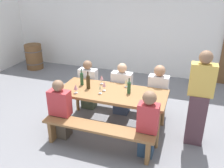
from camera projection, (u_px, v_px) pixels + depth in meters
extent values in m
plane|color=slate|center=(112.00, 126.00, 4.59)|extent=(24.00, 24.00, 0.00)
cube|color=white|center=(148.00, 20.00, 6.70)|extent=(14.00, 0.20, 3.20)
cube|color=olive|center=(112.00, 93.00, 4.30)|extent=(1.99, 0.85, 0.05)
cylinder|color=olive|center=(60.00, 112.00, 4.41)|extent=(0.07, 0.07, 0.70)
cylinder|color=olive|center=(157.00, 130.00, 3.86)|extent=(0.07, 0.07, 0.70)
cylinder|color=olive|center=(77.00, 96.00, 5.04)|extent=(0.07, 0.07, 0.70)
cylinder|color=olive|center=(163.00, 109.00, 4.49)|extent=(0.07, 0.07, 0.70)
cube|color=olive|center=(97.00, 127.00, 3.79)|extent=(1.89, 0.30, 0.04)
cube|color=olive|center=(53.00, 129.00, 4.13)|extent=(0.06, 0.24, 0.41)
cube|color=olive|center=(148.00, 150.00, 3.63)|extent=(0.06, 0.24, 0.41)
cube|color=olive|center=(123.00, 91.00, 5.05)|extent=(1.89, 0.30, 0.04)
cube|color=olive|center=(87.00, 95.00, 5.39)|extent=(0.06, 0.24, 0.41)
cube|color=olive|center=(162.00, 107.00, 4.89)|extent=(0.06, 0.24, 0.41)
cylinder|color=#234C2D|center=(129.00, 88.00, 4.19)|extent=(0.06, 0.06, 0.21)
cylinder|color=#234C2D|center=(129.00, 81.00, 4.13)|extent=(0.02, 0.02, 0.07)
cylinder|color=black|center=(129.00, 79.00, 4.12)|extent=(0.02, 0.02, 0.01)
cylinder|color=#234C2D|center=(82.00, 79.00, 4.53)|extent=(0.06, 0.06, 0.24)
cylinder|color=#234C2D|center=(81.00, 71.00, 4.47)|extent=(0.02, 0.02, 0.08)
cylinder|color=black|center=(81.00, 69.00, 4.45)|extent=(0.02, 0.02, 0.01)
cylinder|color=#332814|center=(88.00, 82.00, 4.37)|extent=(0.07, 0.07, 0.25)
cylinder|color=#332814|center=(88.00, 74.00, 4.31)|extent=(0.03, 0.03, 0.07)
cylinder|color=black|center=(88.00, 72.00, 4.29)|extent=(0.03, 0.03, 0.01)
cylinder|color=silver|center=(104.00, 90.00, 4.33)|extent=(0.06, 0.06, 0.01)
cylinder|color=silver|center=(104.00, 88.00, 4.32)|extent=(0.01, 0.01, 0.08)
cone|color=#D18C93|center=(104.00, 84.00, 4.28)|extent=(0.06, 0.06, 0.10)
cylinder|color=silver|center=(100.00, 93.00, 4.22)|extent=(0.06, 0.06, 0.01)
cylinder|color=silver|center=(100.00, 91.00, 4.20)|extent=(0.01, 0.01, 0.08)
cone|color=beige|center=(100.00, 87.00, 4.17)|extent=(0.06, 0.06, 0.08)
cylinder|color=silver|center=(102.00, 84.00, 4.62)|extent=(0.06, 0.06, 0.01)
cylinder|color=silver|center=(102.00, 81.00, 4.60)|extent=(0.01, 0.01, 0.09)
cone|color=#D18C93|center=(102.00, 77.00, 4.57)|extent=(0.07, 0.07, 0.09)
cylinder|color=silver|center=(76.00, 93.00, 4.24)|extent=(0.06, 0.06, 0.01)
cylinder|color=silver|center=(76.00, 91.00, 4.22)|extent=(0.01, 0.01, 0.07)
cone|color=#D18C93|center=(76.00, 87.00, 4.19)|extent=(0.08, 0.08, 0.10)
cylinder|color=silver|center=(126.00, 87.00, 4.48)|extent=(0.06, 0.06, 0.01)
cylinder|color=silver|center=(126.00, 85.00, 4.47)|extent=(0.01, 0.01, 0.06)
cone|color=beige|center=(126.00, 81.00, 4.44)|extent=(0.08, 0.08, 0.10)
cube|color=brown|center=(62.00, 125.00, 4.23)|extent=(0.28, 0.24, 0.45)
cube|color=#C6383D|center=(60.00, 103.00, 4.05)|extent=(0.37, 0.20, 0.45)
sphere|color=#846047|center=(58.00, 86.00, 3.92)|extent=(0.20, 0.20, 0.20)
cube|color=navy|center=(146.00, 142.00, 3.77)|extent=(0.24, 0.24, 0.45)
cube|color=#C6383D|center=(148.00, 118.00, 3.59)|extent=(0.32, 0.20, 0.47)
sphere|color=#846047|center=(150.00, 98.00, 3.45)|extent=(0.21, 0.21, 0.21)
cube|color=#45523B|center=(89.00, 98.00, 5.22)|extent=(0.29, 0.24, 0.45)
cube|color=silver|center=(88.00, 79.00, 5.04)|extent=(0.39, 0.20, 0.45)
sphere|color=#846047|center=(87.00, 65.00, 4.91)|extent=(0.19, 0.19, 0.19)
cube|color=#3B4A66|center=(121.00, 103.00, 4.99)|extent=(0.31, 0.24, 0.45)
cube|color=silver|center=(122.00, 83.00, 4.81)|extent=(0.42, 0.20, 0.47)
sphere|color=tan|center=(122.00, 68.00, 4.68)|extent=(0.20, 0.20, 0.20)
cube|color=#534570|center=(156.00, 109.00, 4.77)|extent=(0.29, 0.24, 0.45)
cube|color=silver|center=(158.00, 88.00, 4.59)|extent=(0.39, 0.20, 0.49)
sphere|color=#A87A5B|center=(160.00, 71.00, 4.45)|extent=(0.22, 0.22, 0.22)
cube|color=#53363E|center=(196.00, 119.00, 3.98)|extent=(0.30, 0.24, 0.91)
cube|color=gold|center=(202.00, 80.00, 3.69)|extent=(0.39, 0.20, 0.53)
sphere|color=#846047|center=(206.00, 57.00, 3.55)|extent=(0.21, 0.21, 0.21)
cylinder|color=brown|center=(34.00, 57.00, 7.55)|extent=(0.52, 0.52, 0.79)
torus|color=#4C4C51|center=(33.00, 51.00, 7.47)|extent=(0.56, 0.56, 0.02)
torus|color=#4C4C51|center=(35.00, 62.00, 7.63)|extent=(0.56, 0.56, 0.02)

